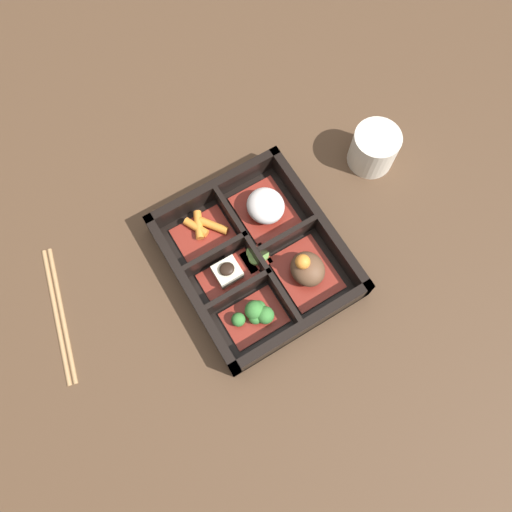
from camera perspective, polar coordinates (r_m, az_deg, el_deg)
name	(u,v)px	position (r m, az deg, el deg)	size (l,w,h in m)	color
ground_plane	(256,261)	(0.80, 0.00, -0.59)	(3.00, 3.00, 0.00)	#4C3523
bento_base	(256,260)	(0.79, 0.00, -0.47)	(0.28, 0.24, 0.01)	black
bento_rim	(255,257)	(0.77, -0.12, -0.09)	(0.28, 0.24, 0.05)	black
bowl_rice	(266,207)	(0.80, 1.10, 5.61)	(0.10, 0.08, 0.05)	maroon
bowl_stew	(307,270)	(0.76, 5.84, -1.56)	(0.10, 0.08, 0.06)	maroon
bowl_carrots	(203,231)	(0.80, -6.03, 2.83)	(0.07, 0.09, 0.02)	maroon
bowl_tofu	(228,274)	(0.77, -3.19, -2.07)	(0.05, 0.09, 0.04)	maroon
bowl_greens	(255,314)	(0.75, -0.06, -6.70)	(0.07, 0.09, 0.03)	maroon
bowl_pickles	(256,256)	(0.78, 0.05, 0.06)	(0.04, 0.04, 0.01)	maroon
tea_cup	(374,148)	(0.86, 13.33, 11.92)	(0.08, 0.08, 0.07)	beige
chopsticks	(58,314)	(0.83, -21.65, -6.20)	(0.22, 0.07, 0.01)	#A87F51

